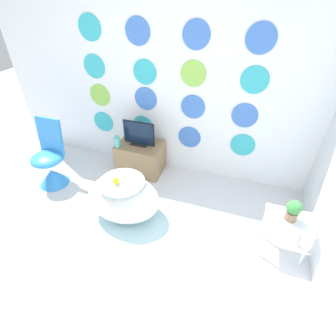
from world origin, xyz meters
name	(u,v)px	position (x,y,z in m)	size (l,w,h in m)	color
ground_plane	(95,286)	(0.00, 0.00, 0.00)	(12.00, 12.00, 0.00)	silver
wall_back_dotted	(168,74)	(0.00, 1.99, 1.30)	(4.67, 0.05, 2.60)	white
rug	(123,223)	(-0.10, 0.75, 0.00)	(1.31, 0.86, 0.01)	silver
bathtub	(124,198)	(-0.14, 0.89, 0.25)	(0.82, 0.60, 0.49)	white
rubber_duck	(116,181)	(-0.16, 0.83, 0.53)	(0.07, 0.07, 0.08)	yellow
chair	(51,166)	(-1.28, 1.10, 0.27)	(0.40, 0.40, 0.87)	#338CE0
tv_cabinet	(141,158)	(-0.31, 1.73, 0.21)	(0.60, 0.42, 0.42)	#8E704C
tv	(139,135)	(-0.31, 1.73, 0.57)	(0.43, 0.12, 0.33)	black
vase	(117,142)	(-0.55, 1.58, 0.50)	(0.08, 0.08, 0.17)	#51B2AD
side_table	(287,226)	(1.54, 0.94, 0.36)	(0.42, 0.30, 0.45)	silver
potted_plant_left	(293,210)	(1.54, 0.94, 0.57)	(0.13, 0.13, 0.21)	#8C6B4C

